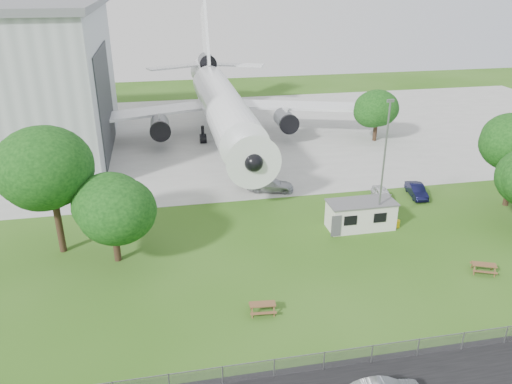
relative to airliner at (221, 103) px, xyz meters
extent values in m
plane|color=#487328|center=(2.00, -35.86, -5.27)|extent=(160.00, 160.00, 0.00)
cube|color=#B7B7B2|center=(2.00, 2.14, -5.25)|extent=(120.00, 46.00, 0.03)
cube|color=#2D3033|center=(-14.93, -2.86, 1.48)|extent=(0.16, 16.00, 12.96)
cylinder|color=white|center=(0.00, -1.86, -0.17)|extent=(5.40, 34.00, 5.40)
cone|color=white|center=(0.00, -20.86, -0.17)|extent=(5.40, 5.50, 5.40)
cone|color=white|center=(0.00, 19.14, 0.63)|extent=(4.86, 9.00, 4.86)
cube|color=white|center=(-12.50, 1.34, -1.37)|extent=(21.36, 10.77, 0.36)
cube|color=white|center=(12.50, 1.34, -1.37)|extent=(21.36, 10.77, 0.36)
cube|color=white|center=(0.00, 19.14, 6.33)|extent=(0.46, 9.96, 12.17)
cylinder|color=#515459|center=(-8.50, -2.36, -2.27)|extent=(2.50, 4.20, 2.50)
cylinder|color=#515459|center=(8.50, -2.36, -2.27)|extent=(2.50, 4.20, 2.50)
cylinder|color=#515459|center=(0.00, 18.14, 2.63)|extent=(2.60, 4.50, 2.60)
cylinder|color=black|center=(0.00, -17.36, -4.07)|extent=(0.36, 0.36, 2.40)
cylinder|color=black|center=(-2.80, -0.86, -4.07)|extent=(0.44, 0.44, 2.40)
cylinder|color=black|center=(2.80, -0.86, -4.07)|extent=(0.44, 0.44, 2.40)
cube|color=silver|center=(8.93, -28.76, -4.02)|extent=(6.02, 2.54, 2.50)
cube|color=#59595B|center=(8.93, -28.76, -2.71)|extent=(6.22, 2.74, 0.12)
cylinder|color=gold|center=(12.33, -29.36, -4.92)|extent=(0.50, 0.50, 0.70)
cube|color=gray|center=(2.00, -45.36, -5.27)|extent=(58.00, 0.04, 1.30)
cylinder|color=slate|center=(10.20, -29.66, 0.73)|extent=(0.16, 0.16, 12.00)
cylinder|color=#382619|center=(-17.25, -27.93, -3.20)|extent=(0.56, 0.56, 4.15)
sphere|color=#276B1C|center=(-17.25, -27.93, 1.87)|extent=(7.83, 7.83, 7.83)
cylinder|color=#382619|center=(-12.63, -30.32, -3.83)|extent=(0.56, 0.56, 2.87)
sphere|color=#276B1C|center=(-12.63, -30.32, -0.32)|extent=(6.38, 6.38, 6.38)
cylinder|color=#382619|center=(25.28, -27.00, -3.30)|extent=(0.56, 0.56, 3.93)
cylinder|color=#382619|center=(20.81, -4.58, -3.98)|extent=(0.56, 0.56, 2.57)
sphere|color=#276B1C|center=(20.81, -4.58, -0.84)|extent=(6.19, 6.19, 6.19)
imported|color=silver|center=(13.39, -23.71, -4.61)|extent=(2.02, 4.06, 1.33)
imported|color=black|center=(17.39, -23.31, -4.61)|extent=(2.01, 4.15, 1.31)
imported|color=#ACAFB3|center=(2.67, -18.95, -4.55)|extent=(5.33, 3.22, 1.44)
camera|label=1|loc=(-8.32, -66.96, 16.28)|focal=35.00mm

